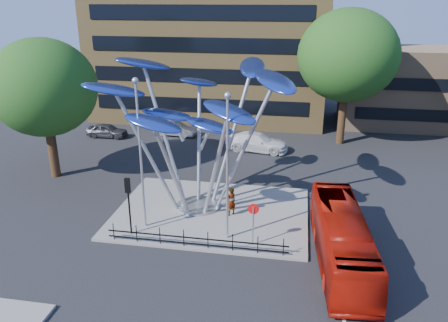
% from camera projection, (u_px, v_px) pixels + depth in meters
% --- Properties ---
extents(ground, '(120.00, 120.00, 0.00)m').
position_uv_depth(ground, '(207.00, 269.00, 22.02)').
color(ground, black).
rests_on(ground, ground).
extents(traffic_island, '(12.00, 9.00, 0.15)m').
position_uv_depth(traffic_island, '(212.00, 212.00, 27.69)').
color(traffic_island, slate).
rests_on(traffic_island, ground).
extents(low_building_near, '(15.00, 8.00, 8.00)m').
position_uv_depth(low_building_near, '(416.00, 87.00, 45.66)').
color(low_building_near, '#9C7B5C').
rests_on(low_building_near, ground).
extents(tree_right, '(8.80, 8.80, 12.11)m').
position_uv_depth(tree_right, '(348.00, 56.00, 38.16)').
color(tree_right, black).
rests_on(tree_right, ground).
extents(tree_left, '(7.60, 7.60, 10.32)m').
position_uv_depth(tree_left, '(44.00, 88.00, 31.11)').
color(tree_left, black).
rests_on(tree_left, ground).
extents(leaf_sculpture, '(12.72, 9.54, 9.51)m').
position_uv_depth(leaf_sculpture, '(195.00, 104.00, 26.09)').
color(leaf_sculpture, '#9EA0A5').
rests_on(leaf_sculpture, traffic_island).
extents(street_lamp_left, '(0.36, 0.36, 8.80)m').
position_uv_depth(street_lamp_left, '(140.00, 142.00, 24.09)').
color(street_lamp_left, '#9EA0A5').
rests_on(street_lamp_left, traffic_island).
extents(street_lamp_right, '(0.36, 0.36, 8.30)m').
position_uv_depth(street_lamp_right, '(227.00, 155.00, 22.91)').
color(street_lamp_right, '#9EA0A5').
rests_on(street_lamp_right, traffic_island).
extents(traffic_light_island, '(0.28, 0.18, 3.42)m').
position_uv_depth(traffic_light_island, '(128.00, 194.00, 24.21)').
color(traffic_light_island, black).
rests_on(traffic_light_island, traffic_island).
extents(no_entry_sign_island, '(0.60, 0.10, 2.45)m').
position_uv_depth(no_entry_sign_island, '(253.00, 217.00, 23.37)').
color(no_entry_sign_island, '#9EA0A5').
rests_on(no_entry_sign_island, traffic_island).
extents(pedestrian_railing_front, '(10.00, 0.06, 1.00)m').
position_uv_depth(pedestrian_railing_front, '(196.00, 241.00, 23.56)').
color(pedestrian_railing_front, black).
rests_on(pedestrian_railing_front, traffic_island).
extents(red_bus, '(2.99, 9.80, 2.69)m').
position_uv_depth(red_bus, '(341.00, 238.00, 22.26)').
color(red_bus, '#9B1107').
rests_on(red_bus, ground).
extents(pedestrian, '(0.78, 0.77, 1.82)m').
position_uv_depth(pedestrian, '(231.00, 202.00, 26.89)').
color(pedestrian, gray).
rests_on(pedestrian, traffic_island).
extents(parked_car_left, '(3.94, 1.62, 1.34)m').
position_uv_depth(parked_car_left, '(107.00, 130.00, 42.53)').
color(parked_car_left, '#3D3E44').
rests_on(parked_car_left, ground).
extents(parked_car_mid, '(4.30, 1.86, 1.38)m').
position_uv_depth(parked_car_mid, '(175.00, 129.00, 43.01)').
color(parked_car_mid, '#94979B').
rests_on(parked_car_mid, ground).
extents(parked_car_right, '(5.76, 2.94, 1.60)m').
position_uv_depth(parked_car_right, '(257.00, 142.00, 38.72)').
color(parked_car_right, silver).
rests_on(parked_car_right, ground).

